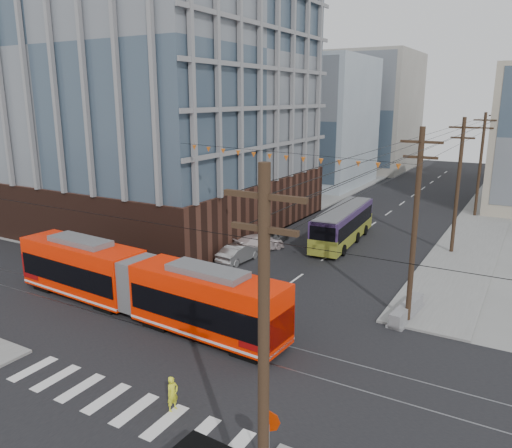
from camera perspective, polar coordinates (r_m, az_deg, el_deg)
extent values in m
plane|color=slate|center=(24.73, -10.17, -16.22)|extent=(160.00, 160.00, 0.00)
cube|color=#381E16|center=(53.21, -13.36, 15.88)|extent=(30.00, 25.00, 28.60)
cube|color=#8C99A5|center=(74.92, 5.42, 11.56)|extent=(18.00, 16.00, 18.00)
cube|color=gray|center=(92.48, 12.46, 12.42)|extent=(16.00, 18.00, 20.00)
cylinder|color=black|center=(13.45, 0.87, -16.86)|extent=(0.30, 0.30, 11.00)
cylinder|color=black|center=(72.64, 25.53, 7.39)|extent=(0.30, 0.30, 11.00)
imported|color=#A0A0A0|center=(38.90, -1.96, -3.33)|extent=(1.80, 4.37, 1.41)
imported|color=beige|center=(41.66, 0.27, -2.15)|extent=(3.70, 5.09, 1.37)
imported|color=#49494A|center=(44.12, 2.05, -1.31)|extent=(2.89, 4.73, 1.23)
imported|color=yellow|center=(21.70, -9.51, -18.60)|extent=(0.45, 0.60, 1.50)
cube|color=slate|center=(30.77, 16.85, -9.42)|extent=(1.34, 4.26, 0.84)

